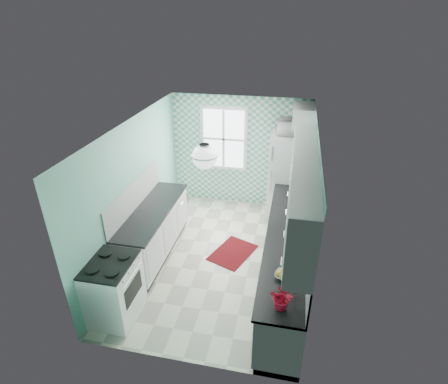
% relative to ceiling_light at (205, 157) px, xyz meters
% --- Properties ---
extents(floor, '(3.00, 4.40, 0.02)m').
position_rel_ceiling_light_xyz_m(floor, '(0.00, 0.80, -2.33)').
color(floor, silver).
rests_on(floor, ground).
extents(ceiling, '(3.00, 4.40, 0.02)m').
position_rel_ceiling_light_xyz_m(ceiling, '(0.00, 0.80, 0.19)').
color(ceiling, white).
rests_on(ceiling, wall_back).
extents(wall_back, '(3.00, 0.02, 2.50)m').
position_rel_ceiling_light_xyz_m(wall_back, '(0.00, 3.01, -1.07)').
color(wall_back, '#6DB7A1').
rests_on(wall_back, floor).
extents(wall_front, '(3.00, 0.02, 2.50)m').
position_rel_ceiling_light_xyz_m(wall_front, '(0.00, -1.41, -1.07)').
color(wall_front, '#6DB7A1').
rests_on(wall_front, floor).
extents(wall_left, '(0.02, 4.40, 2.50)m').
position_rel_ceiling_light_xyz_m(wall_left, '(-1.51, 0.80, -1.07)').
color(wall_left, '#6DB7A1').
rests_on(wall_left, floor).
extents(wall_right, '(0.02, 4.40, 2.50)m').
position_rel_ceiling_light_xyz_m(wall_right, '(1.51, 0.80, -1.07)').
color(wall_right, '#6DB7A1').
rests_on(wall_right, floor).
extents(accent_wall, '(3.00, 0.01, 2.50)m').
position_rel_ceiling_light_xyz_m(accent_wall, '(0.00, 2.99, -1.07)').
color(accent_wall, '#52A791').
rests_on(accent_wall, wall_back).
extents(window, '(1.04, 0.05, 1.44)m').
position_rel_ceiling_light_xyz_m(window, '(-0.35, 2.96, -0.77)').
color(window, white).
rests_on(window, wall_back).
extents(backsplash_right, '(0.02, 3.60, 0.51)m').
position_rel_ceiling_light_xyz_m(backsplash_right, '(1.49, 0.40, -1.13)').
color(backsplash_right, white).
rests_on(backsplash_right, wall_right).
extents(backsplash_left, '(0.02, 2.15, 0.51)m').
position_rel_ceiling_light_xyz_m(backsplash_left, '(-1.49, 0.73, -1.13)').
color(backsplash_left, white).
rests_on(backsplash_left, wall_left).
extents(upper_cabinets_right, '(0.33, 3.20, 0.90)m').
position_rel_ceiling_light_xyz_m(upper_cabinets_right, '(1.33, 0.20, -0.42)').
color(upper_cabinets_right, white).
rests_on(upper_cabinets_right, wall_right).
extents(upper_cabinet_fridge, '(0.40, 0.74, 0.40)m').
position_rel_ceiling_light_xyz_m(upper_cabinet_fridge, '(1.30, 2.63, -0.07)').
color(upper_cabinet_fridge, white).
rests_on(upper_cabinet_fridge, wall_right).
extents(ceiling_light, '(0.34, 0.34, 0.35)m').
position_rel_ceiling_light_xyz_m(ceiling_light, '(0.00, 0.00, 0.00)').
color(ceiling_light, silver).
rests_on(ceiling_light, ceiling).
extents(base_cabinets_right, '(0.60, 3.60, 0.90)m').
position_rel_ceiling_light_xyz_m(base_cabinets_right, '(1.20, 0.40, -1.87)').
color(base_cabinets_right, white).
rests_on(base_cabinets_right, floor).
extents(countertop_right, '(0.63, 3.60, 0.04)m').
position_rel_ceiling_light_xyz_m(countertop_right, '(1.19, 0.40, -1.40)').
color(countertop_right, black).
rests_on(countertop_right, base_cabinets_right).
extents(base_cabinets_left, '(0.60, 2.15, 0.90)m').
position_rel_ceiling_light_xyz_m(base_cabinets_left, '(-1.20, 0.73, -1.87)').
color(base_cabinets_left, white).
rests_on(base_cabinets_left, floor).
extents(countertop_left, '(0.63, 2.15, 0.04)m').
position_rel_ceiling_light_xyz_m(countertop_left, '(-1.19, 0.73, -1.40)').
color(countertop_left, black).
rests_on(countertop_left, base_cabinets_left).
extents(fridge, '(0.81, 0.80, 1.85)m').
position_rel_ceiling_light_xyz_m(fridge, '(1.11, 2.62, -1.40)').
color(fridge, silver).
rests_on(fridge, floor).
extents(stove, '(0.63, 0.78, 0.94)m').
position_rel_ceiling_light_xyz_m(stove, '(-1.20, -0.81, -1.83)').
color(stove, silver).
rests_on(stove, floor).
extents(sink, '(0.53, 0.44, 0.53)m').
position_rel_ceiling_light_xyz_m(sink, '(1.20, 1.30, -1.39)').
color(sink, silver).
rests_on(sink, countertop_right).
extents(rug, '(0.91, 1.06, 0.01)m').
position_rel_ceiling_light_xyz_m(rug, '(0.23, 0.99, -2.32)').
color(rug, maroon).
rests_on(rug, floor).
extents(dish_towel, '(0.08, 0.21, 0.33)m').
position_rel_ceiling_light_xyz_m(dish_towel, '(0.89, 1.06, -1.84)').
color(dish_towel, teal).
rests_on(dish_towel, base_cabinets_right).
extents(fruit_bowl, '(0.29, 0.29, 0.06)m').
position_rel_ceiling_light_xyz_m(fruit_bowl, '(1.20, -0.59, -1.35)').
color(fruit_bowl, white).
rests_on(fruit_bowl, countertop_right).
extents(potted_plant, '(0.31, 0.28, 0.31)m').
position_rel_ceiling_light_xyz_m(potted_plant, '(1.20, -1.13, -1.23)').
color(potted_plant, '#B4020E').
rests_on(potted_plant, countertop_right).
extents(soap_bottle, '(0.08, 0.08, 0.17)m').
position_rel_ceiling_light_xyz_m(soap_bottle, '(1.25, 1.59, -1.30)').
color(soap_bottle, '#799EAA').
rests_on(soap_bottle, countertop_right).
extents(microwave, '(0.58, 0.41, 0.31)m').
position_rel_ceiling_light_xyz_m(microwave, '(1.11, 2.62, -0.32)').
color(microwave, white).
rests_on(microwave, fridge).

